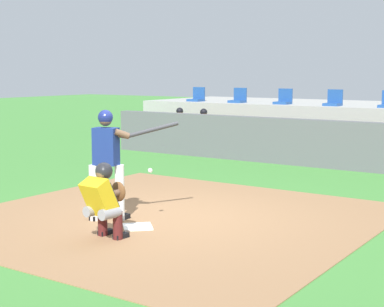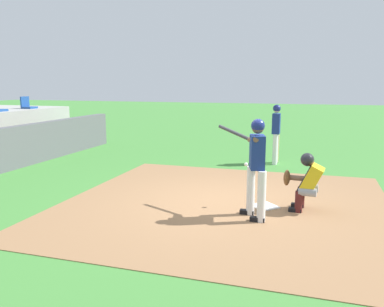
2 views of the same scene
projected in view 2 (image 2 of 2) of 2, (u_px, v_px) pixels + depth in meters
The scene contains 7 objects.
ground_plane at pixel (225, 204), 8.04m from camera, with size 80.00×80.00×0.00m, color #428438.
dirt_infield at pixel (225, 204), 8.04m from camera, with size 6.40×6.40×0.01m, color #936B47.
home_plate at pixel (265, 206), 7.80m from camera, with size 0.44×0.44×0.02m, color white.
batter_at_plate at pixel (256, 162), 7.01m from camera, with size 1.07×1.09×1.80m.
catcher_crouched at pixel (306, 180), 7.49m from camera, with size 0.51×1.51×1.13m.
on_deck_batter at pixel (276, 130), 11.84m from camera, with size 0.58×0.23×1.79m.
stadium_seat_7 at pixel (28, 105), 15.87m from camera, with size 0.46×0.46×0.48m.
Camera 2 is at (-7.58, -1.67, 2.42)m, focal length 37.14 mm.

